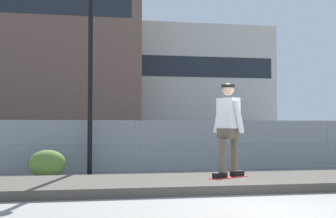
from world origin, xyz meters
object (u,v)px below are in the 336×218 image
street_lamp (90,56)px  skateboard (229,178)px  parked_car_near (120,145)px  skater (228,124)px  shrub_left (48,164)px  parked_car_mid (251,144)px

street_lamp → skateboard: bearing=-70.5°
skateboard → parked_car_near: bearing=97.7°
parked_car_near → skateboard: bearing=-82.3°
skateboard → skater: (0.00, -0.00, 0.94)m
street_lamp → shrub_left: (-1.30, -0.64, -3.59)m
skateboard → parked_car_mid: (4.39, 10.32, 0.10)m
parked_car_mid → skateboard: bearing=-113.0°
shrub_left → skateboard: bearing=-59.6°
skateboard → street_lamp: bearing=109.5°
skateboard → shrub_left: (-3.85, 6.55, -0.30)m
skater → parked_car_near: size_ratio=0.37×
skater → parked_car_near: skater is taller
skateboard → street_lamp: (-2.55, 7.19, 3.29)m
street_lamp → parked_car_mid: street_lamp is taller
skater → parked_car_mid: (4.39, 10.32, -0.85)m
parked_car_mid → shrub_left: size_ratio=3.89×
skateboard → shrub_left: bearing=120.4°
skater → parked_car_mid: skater is taller
skateboard → skater: skater is taller
street_lamp → parked_car_near: 4.49m
skateboard → parked_car_mid: bearing=67.0°
parked_car_near → shrub_left: bearing=-124.7°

